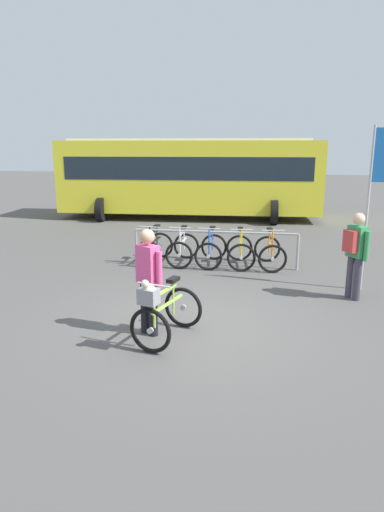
# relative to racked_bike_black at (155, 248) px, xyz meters

# --- Properties ---
(ground_plane) EXTENTS (80.00, 80.00, 0.00)m
(ground_plane) POSITION_rel_racked_bike_black_xyz_m (1.69, -3.73, -0.37)
(ground_plane) COLOR #514F4C
(bike_rack_rail) EXTENTS (3.91, 0.20, 0.88)m
(bike_rack_rail) POSITION_rel_racked_bike_black_xyz_m (1.51, -0.12, 0.32)
(bike_rack_rail) COLOR #99999E
(bike_rack_rail) RESTS_ON ground
(racked_bike_black) EXTENTS (0.69, 1.11, 0.97)m
(racked_bike_black) POSITION_rel_racked_bike_black_xyz_m (0.00, 0.00, 0.00)
(racked_bike_black) COLOR black
(racked_bike_black) RESTS_ON ground
(racked_bike_white) EXTENTS (0.70, 1.11, 0.97)m
(racked_bike_white) POSITION_rel_racked_bike_black_xyz_m (0.70, 0.03, 0.00)
(racked_bike_white) COLOR black
(racked_bike_white) RESTS_ON ground
(racked_bike_blue) EXTENTS (0.68, 1.12, 0.97)m
(racked_bike_blue) POSITION_rel_racked_bike_black_xyz_m (1.40, 0.05, 0.00)
(racked_bike_blue) COLOR black
(racked_bike_blue) RESTS_ON ground
(racked_bike_yellow) EXTENTS (0.80, 1.17, 0.97)m
(racked_bike_yellow) POSITION_rel_racked_bike_black_xyz_m (2.10, 0.08, 0.00)
(racked_bike_yellow) COLOR black
(racked_bike_yellow) RESTS_ON ground
(racked_bike_orange) EXTENTS (0.82, 1.18, 0.97)m
(racked_bike_orange) POSITION_rel_racked_bike_black_xyz_m (2.80, 0.10, 0.00)
(racked_bike_orange) COLOR black
(racked_bike_orange) RESTS_ON ground
(featured_bicycle) EXTENTS (0.91, 1.25, 1.09)m
(featured_bicycle) POSITION_rel_racked_bike_black_xyz_m (1.39, -4.46, 0.12)
(featured_bicycle) COLOR black
(featured_bicycle) RESTS_ON ground
(person_with_featured_bike) EXTENTS (0.47, 0.35, 1.64)m
(person_with_featured_bike) POSITION_rel_racked_bike_black_xyz_m (1.10, -4.21, 0.54)
(person_with_featured_bike) COLOR black
(person_with_featured_bike) RESTS_ON ground
(pedestrian_with_backpack) EXTENTS (0.45, 0.48, 1.64)m
(pedestrian_with_backpack) POSITION_rel_racked_bike_black_xyz_m (4.39, -1.91, 0.57)
(pedestrian_with_backpack) COLOR #383842
(pedestrian_with_backpack) RESTS_ON ground
(bus_distant) EXTENTS (10.17, 3.95, 3.08)m
(bus_distant) POSITION_rel_racked_bike_black_xyz_m (-0.56, 7.10, 1.37)
(bus_distant) COLOR yellow
(bus_distant) RESTS_ON ground
(banner_flag) EXTENTS (0.45, 0.05, 3.20)m
(banner_flag) POSITION_rel_racked_bike_black_xyz_m (4.78, -1.28, 1.86)
(banner_flag) COLOR #B2B2B7
(banner_flag) RESTS_ON ground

